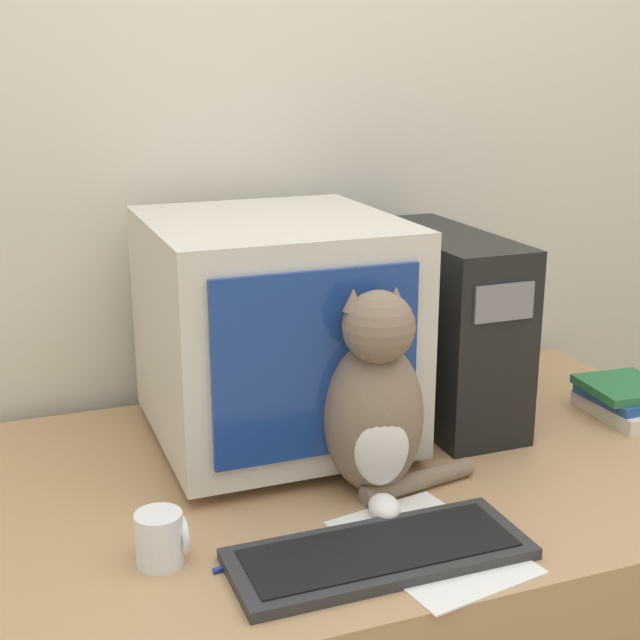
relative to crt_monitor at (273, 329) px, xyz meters
The scene contains 10 objects.
wall_back 0.49m from the crt_monitor, 65.09° to the left, with size 7.00×0.05×2.50m.
desk 0.63m from the crt_monitor, 47.01° to the right, with size 1.41×0.91×0.71m.
crt_monitor is the anchor object (origin of this frame).
computer_tower 0.38m from the crt_monitor, ahead, with size 0.17×0.46×0.39m.
keyboard 0.53m from the crt_monitor, 88.76° to the right, with size 0.46×0.18×0.02m.
cat 0.30m from the crt_monitor, 70.88° to the right, with size 0.29×0.25×0.37m.
book_stack 0.77m from the crt_monitor, 11.11° to the right, with size 0.17×0.20×0.07m.
pen 0.50m from the crt_monitor, 111.98° to the right, with size 0.14×0.04×0.01m.
paper_sheet 0.54m from the crt_monitor, 78.28° to the right, with size 0.26×0.33×0.00m.
mug 0.51m from the crt_monitor, 128.81° to the right, with size 0.08×0.07×0.08m.
Camera 1 is at (-0.66, -0.93, 1.44)m, focal length 50.00 mm.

